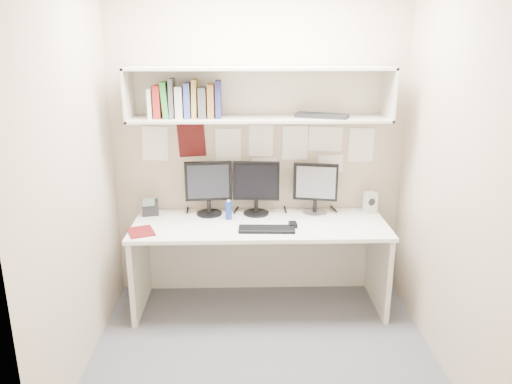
{
  "coord_description": "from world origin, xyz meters",
  "views": [
    {
      "loc": [
        -0.13,
        -3.04,
        2.11
      ],
      "look_at": [
        -0.04,
        0.35,
        1.08
      ],
      "focal_mm": 35.0,
      "sensor_mm": 36.0,
      "label": 1
    }
  ],
  "objects_px": {
    "desk": "(260,265)",
    "speaker": "(370,202)",
    "monitor_left": "(209,186)",
    "maroon_notebook": "(141,232)",
    "keyboard": "(267,229)",
    "monitor_center": "(256,185)",
    "monitor_right": "(315,186)",
    "desk_phone": "(150,207)"
  },
  "relations": [
    {
      "from": "speaker",
      "to": "desk",
      "type": "bearing_deg",
      "value": 175.69
    },
    {
      "from": "keyboard",
      "to": "speaker",
      "type": "distance_m",
      "value": 0.97
    },
    {
      "from": "monitor_right",
      "to": "desk_phone",
      "type": "bearing_deg",
      "value": -168.82
    },
    {
      "from": "monitor_left",
      "to": "keyboard",
      "type": "xyz_separation_m",
      "value": [
        0.46,
        -0.39,
        -0.23
      ]
    },
    {
      "from": "monitor_right",
      "to": "speaker",
      "type": "bearing_deg",
      "value": 11.58
    },
    {
      "from": "keyboard",
      "to": "desk",
      "type": "bearing_deg",
      "value": 107.67
    },
    {
      "from": "monitor_right",
      "to": "monitor_center",
      "type": "bearing_deg",
      "value": -168.87
    },
    {
      "from": "monitor_left",
      "to": "speaker",
      "type": "distance_m",
      "value": 1.35
    },
    {
      "from": "monitor_left",
      "to": "desk_phone",
      "type": "distance_m",
      "value": 0.52
    },
    {
      "from": "monitor_right",
      "to": "maroon_notebook",
      "type": "distance_m",
      "value": 1.44
    },
    {
      "from": "desk",
      "to": "speaker",
      "type": "height_order",
      "value": "speaker"
    },
    {
      "from": "monitor_center",
      "to": "monitor_right",
      "type": "bearing_deg",
      "value": 4.33
    },
    {
      "from": "monitor_center",
      "to": "desk_phone",
      "type": "xyz_separation_m",
      "value": [
        -0.87,
        -0.0,
        -0.18
      ]
    },
    {
      "from": "monitor_center",
      "to": "speaker",
      "type": "height_order",
      "value": "monitor_center"
    },
    {
      "from": "monitor_right",
      "to": "keyboard",
      "type": "xyz_separation_m",
      "value": [
        -0.42,
        -0.39,
        -0.22
      ]
    },
    {
      "from": "monitor_center",
      "to": "monitor_left",
      "type": "bearing_deg",
      "value": -175.67
    },
    {
      "from": "monitor_right",
      "to": "maroon_notebook",
      "type": "bearing_deg",
      "value": -152.4
    },
    {
      "from": "monitor_center",
      "to": "monitor_right",
      "type": "xyz_separation_m",
      "value": [
        0.49,
        0.0,
        -0.01
      ]
    },
    {
      "from": "desk_phone",
      "to": "monitor_center",
      "type": "bearing_deg",
      "value": -11.99
    },
    {
      "from": "monitor_left",
      "to": "maroon_notebook",
      "type": "xyz_separation_m",
      "value": [
        -0.49,
        -0.4,
        -0.24
      ]
    },
    {
      "from": "speaker",
      "to": "keyboard",
      "type": "bearing_deg",
      "value": -173.95
    },
    {
      "from": "desk",
      "to": "speaker",
      "type": "distance_m",
      "value": 1.05
    },
    {
      "from": "speaker",
      "to": "desk_phone",
      "type": "xyz_separation_m",
      "value": [
        -1.82,
        -0.01,
        -0.03
      ]
    },
    {
      "from": "monitor_left",
      "to": "desk_phone",
      "type": "xyz_separation_m",
      "value": [
        -0.49,
        -0.0,
        -0.18
      ]
    },
    {
      "from": "monitor_left",
      "to": "keyboard",
      "type": "height_order",
      "value": "monitor_left"
    },
    {
      "from": "desk",
      "to": "monitor_left",
      "type": "height_order",
      "value": "monitor_left"
    },
    {
      "from": "monitor_center",
      "to": "monitor_right",
      "type": "relative_size",
      "value": 1.05
    },
    {
      "from": "monitor_right",
      "to": "speaker",
      "type": "height_order",
      "value": "monitor_right"
    },
    {
      "from": "desk",
      "to": "monitor_center",
      "type": "xyz_separation_m",
      "value": [
        -0.02,
        0.22,
        0.61
      ]
    },
    {
      "from": "monitor_center",
      "to": "desk_phone",
      "type": "distance_m",
      "value": 0.89
    },
    {
      "from": "monitor_center",
      "to": "speaker",
      "type": "relative_size",
      "value": 2.5
    },
    {
      "from": "keyboard",
      "to": "monitor_center",
      "type": "bearing_deg",
      "value": 102.45
    },
    {
      "from": "monitor_left",
      "to": "maroon_notebook",
      "type": "height_order",
      "value": "monitor_left"
    },
    {
      "from": "speaker",
      "to": "maroon_notebook",
      "type": "relative_size",
      "value": 0.8
    },
    {
      "from": "keyboard",
      "to": "monitor_left",
      "type": "bearing_deg",
      "value": 142.14
    },
    {
      "from": "desk",
      "to": "speaker",
      "type": "bearing_deg",
      "value": 13.54
    },
    {
      "from": "speaker",
      "to": "monitor_center",
      "type": "bearing_deg",
      "value": 162.38
    },
    {
      "from": "monitor_left",
      "to": "monitor_right",
      "type": "xyz_separation_m",
      "value": [
        0.88,
        0.0,
        -0.01
      ]
    },
    {
      "from": "monitor_right",
      "to": "speaker",
      "type": "relative_size",
      "value": 2.39
    },
    {
      "from": "monitor_center",
      "to": "speaker",
      "type": "xyz_separation_m",
      "value": [
        0.95,
        0.0,
        -0.15
      ]
    },
    {
      "from": "monitor_left",
      "to": "monitor_center",
      "type": "bearing_deg",
      "value": -4.58
    },
    {
      "from": "keyboard",
      "to": "maroon_notebook",
      "type": "height_order",
      "value": "keyboard"
    }
  ]
}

